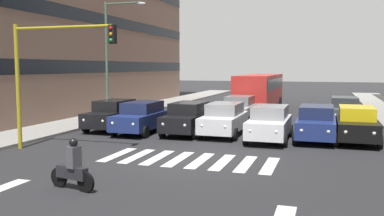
% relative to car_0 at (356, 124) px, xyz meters
% --- Properties ---
extents(ground_plane, '(180.00, 180.00, 0.00)m').
position_rel_car_0_xyz_m(ground_plane, '(6.49, 6.18, -0.89)').
color(ground_plane, '#262628').
extents(crosswalk_markings, '(6.75, 2.80, 0.01)m').
position_rel_car_0_xyz_m(crosswalk_markings, '(6.49, 6.18, -0.88)').
color(crosswalk_markings, silver).
rests_on(crosswalk_markings, ground_plane).
extents(car_0, '(2.02, 4.44, 1.72)m').
position_rel_car_0_xyz_m(car_0, '(0.00, 0.00, 0.00)').
color(car_0, black).
rests_on(car_0, ground_plane).
extents(car_1, '(2.02, 4.44, 1.72)m').
position_rel_car_0_xyz_m(car_1, '(1.87, 0.14, 0.00)').
color(car_1, navy).
rests_on(car_1, ground_plane).
extents(car_2, '(2.02, 4.44, 1.72)m').
position_rel_car_0_xyz_m(car_2, '(4.05, 0.90, 0.00)').
color(car_2, silver).
rests_on(car_2, ground_plane).
extents(car_3, '(2.02, 4.44, 1.72)m').
position_rel_car_0_xyz_m(car_3, '(6.56, 0.04, 0.00)').
color(car_3, silver).
rests_on(car_3, ground_plane).
extents(car_4, '(2.02, 4.44, 1.72)m').
position_rel_car_0_xyz_m(car_4, '(8.55, 0.18, 0.00)').
color(car_4, black).
rests_on(car_4, ground_plane).
extents(car_5, '(2.02, 4.44, 1.72)m').
position_rel_car_0_xyz_m(car_5, '(11.11, 0.64, 0.00)').
color(car_5, navy).
rests_on(car_5, ground_plane).
extents(car_6, '(2.02, 4.44, 1.72)m').
position_rel_car_0_xyz_m(car_6, '(13.17, 0.01, 0.00)').
color(car_6, black).
rests_on(car_6, ground_plane).
extents(car_row2_0, '(2.02, 4.44, 1.72)m').
position_rel_car_0_xyz_m(car_row2_0, '(0.31, -6.68, 0.00)').
color(car_row2_0, '#474C51').
rests_on(car_row2_0, ground_plane).
extents(car_row2_1, '(2.02, 4.44, 1.72)m').
position_rel_car_0_xyz_m(car_row2_1, '(6.88, -5.46, 0.00)').
color(car_row2_1, '#B2B7BC').
rests_on(car_row2_1, ground_plane).
extents(bus_behind_traffic, '(2.78, 10.50, 3.00)m').
position_rel_car_0_xyz_m(bus_behind_traffic, '(6.56, -12.33, 0.97)').
color(bus_behind_traffic, red).
rests_on(bus_behind_traffic, ground_plane).
extents(motorcycle_with_rider, '(1.68, 0.47, 1.57)m').
position_rel_car_0_xyz_m(motorcycle_with_rider, '(8.53, 11.04, -0.24)').
color(motorcycle_with_rider, black).
rests_on(motorcycle_with_rider, ground_plane).
extents(traffic_light_gantry, '(4.96, 0.36, 5.50)m').
position_rel_car_0_xyz_m(traffic_light_gantry, '(13.00, 6.31, 2.86)').
color(traffic_light_gantry, '#AD991E').
rests_on(traffic_light_gantry, ground_plane).
extents(street_lamp_right, '(2.96, 0.28, 7.76)m').
position_rel_car_0_xyz_m(street_lamp_right, '(15.00, -3.35, 3.97)').
color(street_lamp_right, '#4C6B56').
rests_on(street_lamp_right, sidewalk_right).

